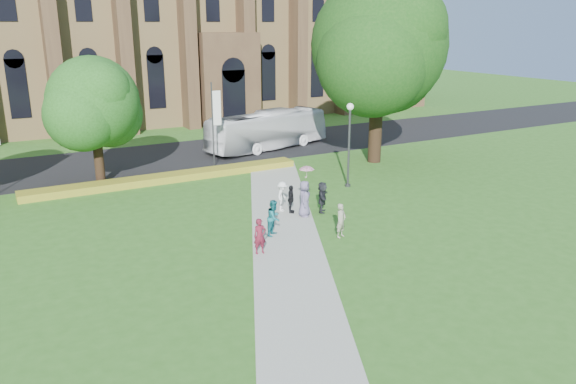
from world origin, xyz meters
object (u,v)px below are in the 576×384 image
streetlamp (349,135)px  large_tree (379,45)px  pedestrian_0 (260,236)px  tour_coach (268,130)px

streetlamp → large_tree: bearing=39.3°
large_tree → streetlamp: bearing=-140.7°
pedestrian_0 → streetlamp: bearing=40.9°
tour_coach → large_tree: bearing=-161.4°
large_tree → pedestrian_0: size_ratio=8.20×
streetlamp → tour_coach: bearing=87.2°
pedestrian_0 → large_tree: bearing=42.1°
streetlamp → tour_coach: 12.36m
tour_coach → pedestrian_0: bearing=138.2°
large_tree → tour_coach: 11.40m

